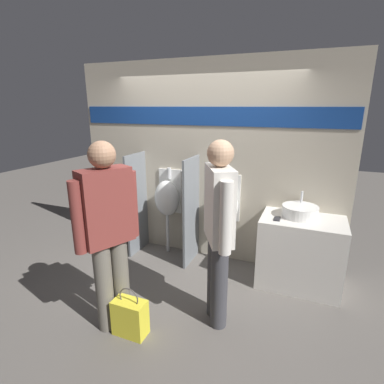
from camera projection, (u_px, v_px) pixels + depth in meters
The scene contains 13 objects.
ground_plane at pixel (187, 272), 3.95m from camera, with size 16.00×16.00×0.00m, color #5B5651.
display_wall at pixel (204, 162), 4.10m from camera, with size 3.75×0.07×2.70m.
sink_counter at pixel (300, 252), 3.57m from camera, with size 0.94×0.62×0.85m.
sink_basin at pixel (300, 211), 3.51m from camera, with size 0.41×0.41×0.27m.
cell_phone at pixel (277, 219), 3.44m from camera, with size 0.07×0.14×0.01m.
divider_near_counter at pixel (137, 204), 4.35m from camera, with size 0.03×0.52×1.47m.
divider_mid at pixel (191, 211), 4.04m from camera, with size 0.03×0.52×1.47m.
urinal_near_counter at pixel (167, 198), 4.29m from camera, with size 0.38×0.26×1.26m.
urinal_far at pixel (225, 205), 3.98m from camera, with size 0.38×0.26×1.26m.
toilet at pixel (113, 228), 4.59m from camera, with size 0.38×0.54×0.83m.
person_in_vest at pixel (219, 227), 2.80m from camera, with size 0.40×0.57×1.83m.
person_with_lanyard at pixel (108, 230), 2.74m from camera, with size 0.38×0.59×1.82m.
shopping_bag at pixel (130, 317), 2.83m from camera, with size 0.32×0.18×0.50m.
Camera 1 is at (1.38, -3.22, 2.11)m, focal length 28.00 mm.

